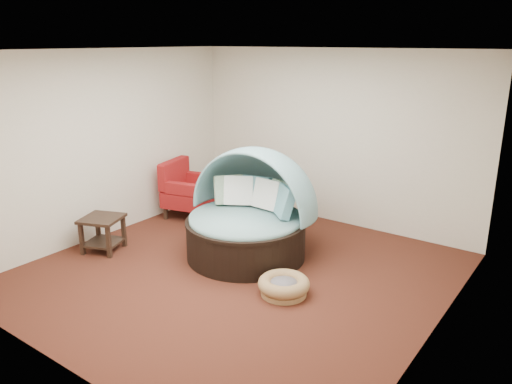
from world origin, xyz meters
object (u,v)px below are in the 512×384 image
Objects in this scene: side_table at (103,229)px; red_armchair at (188,191)px; canopy_daybed at (250,207)px; pet_basket at (284,286)px.

red_armchair is at bearing 91.87° from side_table.
canopy_daybed is 1.98m from red_armchair.
canopy_daybed reaches higher than red_armchair.
canopy_daybed is at bearing 145.45° from pet_basket.
side_table is at bearing -171.35° from pet_basket.
pet_basket is (1.03, -0.71, -0.59)m from canopy_daybed.
canopy_daybed is 2.14m from side_table.
canopy_daybed is 2.73× the size of side_table.
side_table is at bearing -151.78° from canopy_daybed.
red_armchair is (-1.84, 0.70, -0.27)m from canopy_daybed.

